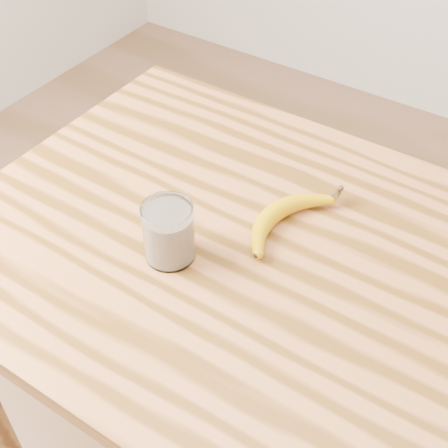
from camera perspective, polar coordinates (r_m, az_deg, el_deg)
The scene contains 4 objects.
room at distance 0.78m, azimuth 8.48°, elevation 18.99°, with size 4.04×4.04×2.70m.
table at distance 1.15m, azimuth 5.50°, elevation -8.24°, with size 1.20×0.80×0.90m.
smoothie_glass at distance 1.03m, azimuth -5.08°, elevation -0.83°, with size 0.09×0.09×0.11m.
banana at distance 1.12m, azimuth 4.69°, elevation 1.11°, with size 0.11×0.29×0.04m, color #C59300, non-canonical shape.
Camera 1 is at (0.30, -0.65, 1.67)m, focal length 50.00 mm.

